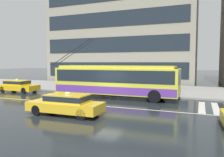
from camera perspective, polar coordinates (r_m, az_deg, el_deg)
name	(u,v)px	position (r m, az deg, el deg)	size (l,w,h in m)	color
ground_plane	(104,103)	(17.48, -1.99, -6.30)	(160.00, 160.00, 0.00)	#20262A
sidewalk_slab	(136,89)	(26.11, 6.28, -2.67)	(80.00, 10.00, 0.14)	gray
crosswalk_stripe_edge_near	(202,107)	(17.14, 22.09, -6.81)	(0.44, 4.40, 0.01)	beige
crosswalk_stripe_inner_a	(216,108)	(17.17, 25.12, -6.88)	(0.44, 4.40, 0.01)	beige
lane_centre_line	(98,106)	(16.41, -3.70, -7.00)	(72.00, 0.14, 0.01)	silver
trolleybus	(115,80)	(19.75, 0.90, -0.44)	(12.15, 2.62, 5.39)	yellow
taxi_oncoming_near	(66,103)	(13.83, -11.63, -6.24)	(4.65, 1.87, 1.39)	yellow
taxi_queued_behind_bus	(18,85)	(25.79, -23.02, -1.66)	(4.42, 1.78, 1.39)	yellow
bus_shelter	(102,72)	(24.22, -2.69, 1.56)	(3.83, 1.87, 2.53)	gray
pedestrian_at_shelter	(150,78)	(21.03, 9.66, 0.21)	(1.50, 1.50, 1.96)	#2A1F22
pedestrian_approaching_curb	(135,76)	(23.28, 5.84, 0.66)	(1.39, 1.39, 2.02)	brown
office_tower_corner_left	(127,26)	(40.43, 3.77, 13.34)	(23.79, 14.74, 19.20)	gray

